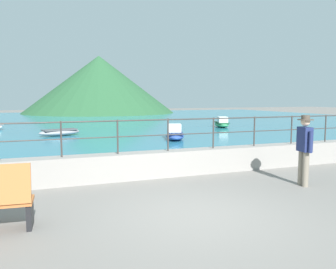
{
  "coord_description": "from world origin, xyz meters",
  "views": [
    {
      "loc": [
        -2.67,
        -5.6,
        2.17
      ],
      "look_at": [
        0.9,
        3.7,
        1.1
      ],
      "focal_mm": 36.67,
      "sensor_mm": 36.0,
      "label": 1
    }
  ],
  "objects_px": {
    "person_walking": "(304,147)",
    "boat_5": "(175,134)",
    "boat_1": "(222,123)",
    "boat_0": "(60,132)"
  },
  "relations": [
    {
      "from": "person_walking",
      "to": "boat_5",
      "type": "distance_m",
      "value": 9.58
    },
    {
      "from": "boat_1",
      "to": "boat_5",
      "type": "relative_size",
      "value": 1.0
    },
    {
      "from": "person_walking",
      "to": "boat_1",
      "type": "relative_size",
      "value": 0.71
    },
    {
      "from": "person_walking",
      "to": "boat_5",
      "type": "height_order",
      "value": "person_walking"
    },
    {
      "from": "person_walking",
      "to": "boat_0",
      "type": "xyz_separation_m",
      "value": [
        -4.94,
        13.39,
        -0.72
      ]
    },
    {
      "from": "boat_1",
      "to": "boat_5",
      "type": "xyz_separation_m",
      "value": [
        -5.9,
        -5.52,
        0.0
      ]
    },
    {
      "from": "boat_5",
      "to": "boat_0",
      "type": "bearing_deg",
      "value": 144.57
    },
    {
      "from": "person_walking",
      "to": "boat_5",
      "type": "xyz_separation_m",
      "value": [
        0.46,
        9.55,
        -0.65
      ]
    },
    {
      "from": "boat_0",
      "to": "person_walking",
      "type": "bearing_deg",
      "value": -69.75
    },
    {
      "from": "boat_1",
      "to": "boat_5",
      "type": "distance_m",
      "value": 8.08
    }
  ]
}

